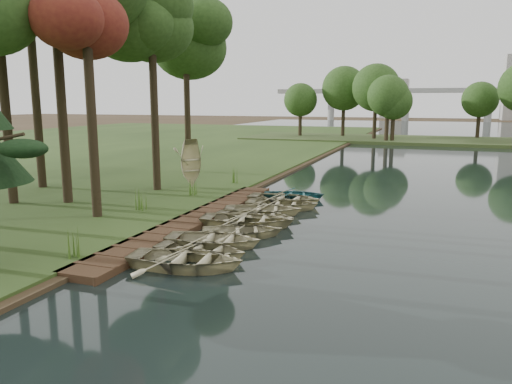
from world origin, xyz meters
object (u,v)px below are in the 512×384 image
(stored_rowboat, at_px, (191,182))
(rowboat_1, at_px, (201,248))
(rowboat_0, at_px, (186,257))
(rowboat_2, at_px, (213,237))
(boardwalk, at_px, (196,220))

(stored_rowboat, bearing_deg, rowboat_1, -119.12)
(rowboat_0, relative_size, rowboat_1, 1.14)
(rowboat_2, bearing_deg, rowboat_1, 175.98)
(stored_rowboat, bearing_deg, rowboat_2, -116.60)
(boardwalk, distance_m, stored_rowboat, 7.80)
(rowboat_0, height_order, rowboat_1, rowboat_0)
(rowboat_0, relative_size, rowboat_2, 1.06)
(rowboat_1, xyz_separation_m, rowboat_2, (-0.10, 1.27, 0.03))
(rowboat_0, relative_size, stored_rowboat, 1.32)
(boardwalk, relative_size, stored_rowboat, 5.56)
(stored_rowboat, bearing_deg, boardwalk, -119.16)
(boardwalk, relative_size, rowboat_0, 4.22)
(rowboat_0, bearing_deg, stored_rowboat, 19.04)
(rowboat_1, distance_m, stored_rowboat, 12.89)
(rowboat_0, distance_m, rowboat_1, 1.23)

